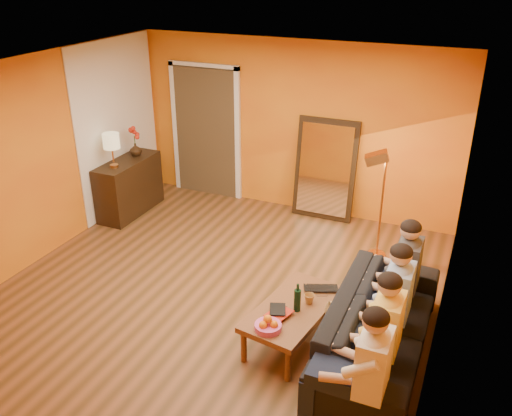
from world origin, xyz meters
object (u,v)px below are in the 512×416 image
at_px(mirror_frame, 325,169).
at_px(dog, 333,332).
at_px(person_mid_left, 386,333).
at_px(sofa, 379,326).
at_px(person_mid_right, 397,300).
at_px(vase, 136,150).
at_px(wine_bottle, 297,297).
at_px(table_lamp, 112,151).
at_px(floor_lamp, 381,207).
at_px(tumbler, 309,299).
at_px(person_far_left, 372,373).
at_px(person_far_right, 407,273).
at_px(sideboard, 129,187).
at_px(coffee_table, 293,323).
at_px(laptop, 321,291).

bearing_deg(mirror_frame, dog, -71.32).
bearing_deg(person_mid_left, sofa, 106.11).
relative_size(person_mid_right, vase, 6.29).
bearing_deg(wine_bottle, table_lamp, 154.08).
xyz_separation_m(floor_lamp, wine_bottle, (-0.38, -2.13, -0.14)).
bearing_deg(tumbler, person_mid_right, 8.34).
bearing_deg(wine_bottle, mirror_frame, 102.08).
relative_size(dog, person_far_left, 0.48).
xyz_separation_m(dog, person_mid_right, (0.54, 0.32, 0.32)).
xyz_separation_m(table_lamp, tumbler, (3.51, -1.50, -0.63)).
height_order(mirror_frame, person_far_right, mirror_frame).
distance_m(sideboard, person_far_right, 4.52).
height_order(coffee_table, floor_lamp, floor_lamp).
distance_m(sofa, tumbler, 0.74).
bearing_deg(person_mid_right, floor_lamp, 106.64).
bearing_deg(tumbler, mirror_frame, 104.09).
height_order(dog, tumbler, dog).
bearing_deg(wine_bottle, person_mid_right, 17.69).
bearing_deg(table_lamp, vase, 90.00).
bearing_deg(person_far_right, sofa, -101.31).
height_order(dog, person_far_left, person_far_left).
distance_m(tumbler, vase, 4.10).
bearing_deg(sofa, person_mid_right, -52.43).
relative_size(coffee_table, floor_lamp, 0.85).
height_order(mirror_frame, sofa, mirror_frame).
relative_size(mirror_frame, vase, 7.83).
height_order(floor_lamp, person_far_right, floor_lamp).
xyz_separation_m(person_far_left, tumbler, (-0.86, 0.97, -0.14)).
bearing_deg(floor_lamp, person_mid_left, -89.70).
relative_size(person_mid_left, wine_bottle, 3.94).
distance_m(table_lamp, person_mid_left, 4.80).
bearing_deg(sideboard, laptop, -23.77).
xyz_separation_m(sofa, vase, (-4.24, 2.03, 0.62)).
distance_m(table_lamp, person_mid_right, 4.61).
relative_size(dog, person_mid_right, 0.48).
distance_m(dog, person_far_left, 1.00).
relative_size(sideboard, coffee_table, 0.97).
distance_m(mirror_frame, laptop, 2.79).
bearing_deg(laptop, mirror_frame, 84.33).
distance_m(sofa, vase, 4.74).
bearing_deg(vase, sideboard, -90.00).
bearing_deg(floor_lamp, sideboard, 169.68).
xyz_separation_m(sideboard, wine_bottle, (3.44, -1.97, 0.15)).
height_order(floor_lamp, person_mid_left, floor_lamp).
bearing_deg(person_far_right, person_mid_left, -90.00).
bearing_deg(dog, vase, 153.76).
height_order(sofa, person_mid_left, person_mid_left).
height_order(mirror_frame, person_mid_right, mirror_frame).
height_order(tumbler, vase, vase).
distance_m(person_mid_left, wine_bottle, 0.96).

